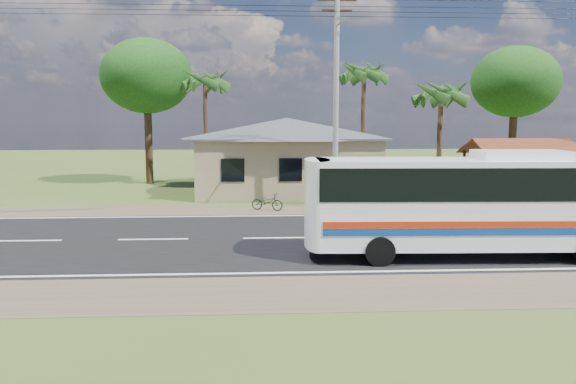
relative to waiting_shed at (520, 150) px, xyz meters
name	(u,v)px	position (x,y,z in m)	size (l,w,h in m)	color
ground	(277,238)	(-13.00, -8.50, -2.73)	(120.00, 120.00, 0.00)	#344D1B
road	(277,238)	(-13.00, -8.50, -2.72)	(120.00, 16.00, 0.03)	black
house	(287,148)	(-12.00, 4.50, -0.09)	(12.40, 10.00, 5.00)	tan
waiting_shed	(520,150)	(0.00, 0.00, 0.00)	(5.20, 4.48, 3.35)	#342413
concrete_barrier	(526,201)	(-1.00, -2.90, -2.28)	(7.00, 0.30, 0.90)	#9E9E99
utility_poles	(329,88)	(-10.33, -2.01, 3.04)	(32.80, 2.22, 11.00)	#9E9E99
palm_near	(441,94)	(-3.50, 2.50, 2.98)	(2.80, 2.80, 6.70)	#47301E
palm_mid	(364,74)	(-7.00, 7.00, 4.43)	(2.80, 2.80, 8.20)	#47301E
palm_far	(205,81)	(-17.00, 7.50, 3.95)	(2.80, 2.80, 7.70)	#47301E
tree_behind_house	(147,76)	(-21.00, 9.50, 4.39)	(6.00, 6.00, 9.61)	#47301E
tree_behind_shed	(515,82)	(3.00, 7.50, 3.95)	(5.60, 5.60, 9.02)	#47301E
coach_bus	(490,197)	(-6.46, -11.62, -0.80)	(10.94, 2.67, 3.37)	white
motorcycle	(267,202)	(-13.27, -2.13, -2.32)	(0.55, 1.57, 0.82)	black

